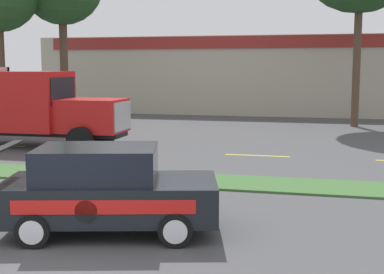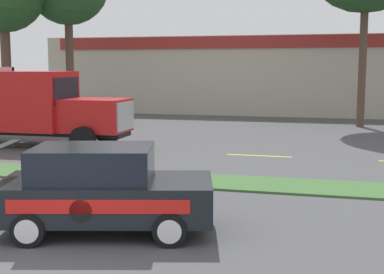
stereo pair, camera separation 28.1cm
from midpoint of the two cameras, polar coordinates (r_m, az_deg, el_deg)
The scene contains 7 objects.
grass_verge at distance 15.52m, azimuth -0.96°, elevation -4.58°, with size 120.00×1.89×0.06m, color #3D6633.
centre_line_3 at distance 23.81m, azimuth -19.15°, elevation -0.80°, with size 2.40×0.14×0.01m, color yellow.
centre_line_4 at distance 21.31m, azimuth -6.97°, elevation -1.38°, with size 2.40×0.14×0.01m, color yellow.
centre_line_5 at distance 19.98m, azimuth 7.60°, elevation -1.99°, with size 2.40×0.14×0.01m, color yellow.
dump_truck_lead at distance 23.63m, azimuth -18.95°, elevation 2.99°, with size 12.87×2.65×3.26m.
rally_car at distance 10.76m, azimuth -8.79°, elevation -5.48°, with size 4.52×2.87×1.76m.
store_building_backdrop at distance 41.12m, azimuth 16.28°, elevation 6.37°, with size 41.76×12.10×5.31m.
Camera 2 is at (4.21, -6.83, 3.29)m, focal length 50.00 mm.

